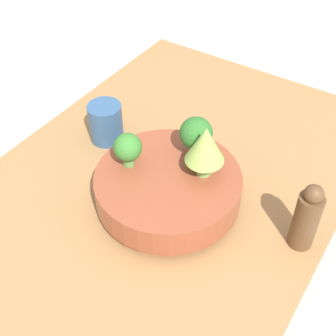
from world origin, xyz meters
TOP-DOWN VIEW (x-y plane):
  - ground_plane at (0.00, 0.00)m, footprint 6.00×6.00m
  - table at (0.00, 0.00)m, footprint 1.01×0.66m
  - bowl at (-0.02, -0.04)m, footprint 0.27×0.27m
  - broccoli_floret_right at (0.05, -0.05)m, footprint 0.06×0.06m
  - broccoli_floret_back at (-0.04, 0.04)m, footprint 0.05×0.05m
  - romanesco_piece_near at (0.02, -0.09)m, footprint 0.07×0.07m
  - cup at (0.06, 0.18)m, footprint 0.07×0.07m
  - pepper_mill at (0.02, -0.29)m, footprint 0.04×0.04m

SIDE VIEW (x-z plane):
  - ground_plane at x=0.00m, z-range 0.00..0.00m
  - table at x=0.00m, z-range 0.00..0.03m
  - bowl at x=-0.02m, z-range 0.04..0.11m
  - cup at x=0.06m, z-range 0.03..0.12m
  - pepper_mill at x=0.02m, z-range 0.03..0.17m
  - broccoli_floret_back at x=-0.04m, z-range 0.11..0.18m
  - broccoli_floret_right at x=0.05m, z-range 0.11..0.19m
  - romanesco_piece_near at x=0.02m, z-range 0.12..0.22m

